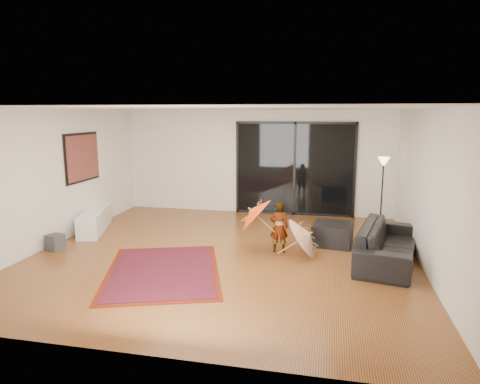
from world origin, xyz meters
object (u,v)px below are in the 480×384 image
(sofa, at_px, (388,243))
(ottoman, at_px, (333,234))
(child, at_px, (279,227))
(media_console, at_px, (95,220))

(sofa, height_order, ottoman, sofa)
(sofa, xyz_separation_m, ottoman, (-0.95, 0.83, -0.12))
(child, bearing_deg, media_console, -12.76)
(media_console, height_order, ottoman, media_console)
(sofa, bearing_deg, ottoman, 60.80)
(media_console, bearing_deg, sofa, -25.72)
(ottoman, bearing_deg, sofa, -41.20)
(media_console, relative_size, child, 1.78)
(ottoman, height_order, child, child)
(sofa, relative_size, ottoman, 3.03)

